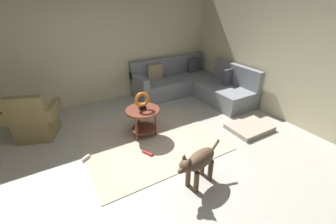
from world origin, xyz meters
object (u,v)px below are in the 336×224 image
Objects in this scene: side_table at (143,115)px; dog at (199,162)px; torus_sculpture at (142,100)px; dog_bed_mat at (249,127)px; dog_toy_bone at (86,158)px; sectional_couch at (192,85)px; dog_toy_rope at (147,153)px; armchair at (35,121)px.

side_table is 1.47m from dog.
torus_sculpture reaches higher than dog_bed_mat.
torus_sculpture is at bearing 8.50° from dog_toy_bone.
sectional_couch reaches higher than dog_toy_rope.
torus_sculpture reaches higher than dog.
dog_bed_mat is at bearing -90.36° from sectional_couch.
armchair is at bearing 150.96° from torus_sculpture.
side_table is 1.17m from dog_toy_bone.
dog_bed_mat is (3.55, -1.79, -0.28)m from armchair.
armchair reaches higher than dog_bed_mat.
dog_toy_bone is at bearing 28.28° from dog.
dog_bed_mat is 3.02m from dog_toy_bone.
sectional_couch reaches higher than torus_sculpture.
torus_sculpture is at bearing -8.44° from armchair.
dog is 1.81m from dog_toy_bone.
side_table is at bearing -149.80° from sectional_couch.
torus_sculpture reaches higher than side_table.
sectional_couch reaches higher than dog_bed_mat.
dog_toy_rope is at bearing -23.26° from dog_toy_bone.
side_table is 3.07× the size of dog_toy_rope.
dog_toy_bone is (-1.09, -0.16, -0.68)m from torus_sculpture.
armchair is 1.94m from side_table.
dog is at bearing -71.07° from dog_toy_rope.
dog reaches higher than dog_toy_bone.
armchair reaches higher than side_table.
dog_toy_rope is at bearing -24.15° from armchair.
side_table is 1.84× the size of torus_sculpture.
dog_toy_rope is 0.97m from dog_toy_bone.
dog is at bearing -85.26° from torus_sculpture.
torus_sculpture is 0.90m from dog_toy_rope.
dog_toy_bone is at bearing -40.63° from armchair.
sectional_couch is 2.70× the size of dog.
dog_toy_bone is (-2.95, -1.25, -0.26)m from sectional_couch.
side_table is 2.07m from dog_bed_mat.
dog_bed_mat is at bearing -13.14° from dog_toy_bone.
side_table reaches higher than dog_toy_rope.
torus_sculpture is at bearing -149.80° from sectional_couch.
sectional_couch is at bearing 30.20° from torus_sculpture.
dog_toy_bone is (-2.94, 0.69, -0.01)m from dog_bed_mat.
side_table is 3.33× the size of dog_toy_bone.
dog_toy_rope is at bearing -109.42° from side_table.
armchair is 2.94× the size of torus_sculpture.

